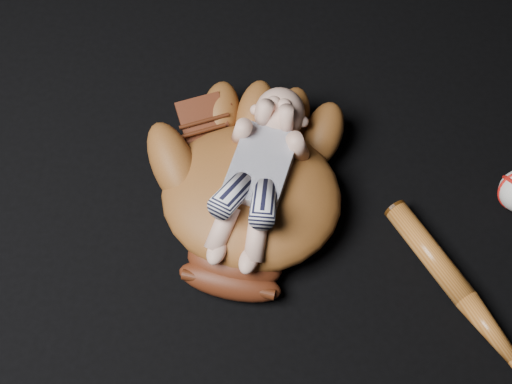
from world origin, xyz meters
TOP-DOWN VIEW (x-y plane):
  - baseball_glove at (-0.15, 0.16)m, footprint 0.49×0.54m
  - newborn_baby at (-0.15, 0.16)m, footprint 0.24×0.38m
  - baseball_bat at (0.25, -0.02)m, footprint 0.30×0.41m

SIDE VIEW (x-z plane):
  - baseball_bat at x=0.25m, z-range 0.00..0.04m
  - baseball_glove at x=-0.15m, z-range 0.00..0.15m
  - newborn_baby at x=-0.15m, z-range 0.05..0.20m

